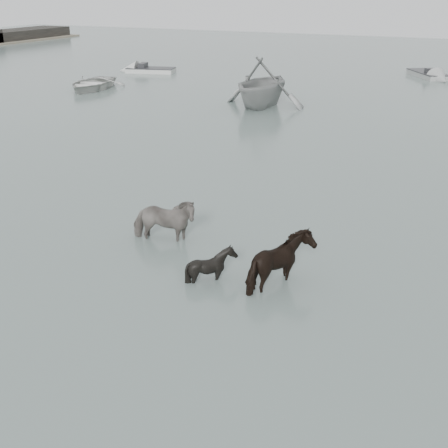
% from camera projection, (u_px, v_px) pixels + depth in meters
% --- Properties ---
extents(ground, '(140.00, 140.00, 0.00)m').
position_uv_depth(ground, '(242.00, 263.00, 14.31)').
color(ground, '#55655F').
rests_on(ground, ground).
extents(pony_pinto, '(2.03, 1.32, 1.58)m').
position_uv_depth(pony_pinto, '(163.00, 215.00, 15.23)').
color(pony_pinto, black).
rests_on(pony_pinto, ground).
extents(pony_dark, '(1.39, 1.60, 1.54)m').
position_uv_depth(pony_dark, '(282.00, 257.00, 12.92)').
color(pony_dark, black).
rests_on(pony_dark, ground).
extents(pony_black, '(1.05, 0.93, 1.14)m').
position_uv_depth(pony_black, '(211.00, 258.00, 13.33)').
color(pony_black, black).
rests_on(pony_black, ground).
extents(rowboat_lead, '(4.25, 5.37, 1.00)m').
position_uv_depth(rowboat_lead, '(91.00, 82.00, 37.77)').
color(rowboat_lead, silver).
rests_on(rowboat_lead, ground).
extents(rowboat_trail, '(5.11, 5.84, 2.96)m').
position_uv_depth(rowboat_trail, '(262.00, 81.00, 32.05)').
color(rowboat_trail, '#939593').
rests_on(rowboat_trail, ground).
extents(skiff_outer, '(5.47, 2.85, 0.75)m').
position_uv_depth(skiff_outer, '(151.00, 68.00, 44.95)').
color(skiff_outer, silver).
rests_on(skiff_outer, ground).
extents(skiff_mid, '(4.45, 5.87, 0.75)m').
position_uv_depth(skiff_mid, '(428.00, 72.00, 42.84)').
color(skiff_mid, gray).
rests_on(skiff_mid, ground).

